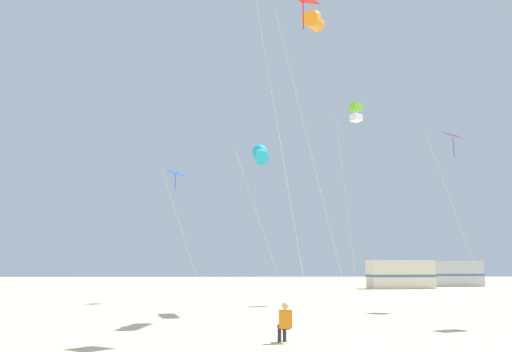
% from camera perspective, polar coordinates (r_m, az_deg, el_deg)
% --- Properties ---
extents(kite_flyer_standing, '(0.41, 0.55, 1.16)m').
position_cam_1_polar(kite_flyer_standing, '(15.01, 3.32, -16.36)').
color(kite_flyer_standing, orange).
rests_on(kite_flyer_standing, ground).
extents(kite_diamond_blue, '(2.77, 2.72, 8.40)m').
position_cam_1_polar(kite_diamond_blue, '(32.46, -9.19, -0.16)').
color(kite_diamond_blue, silver).
rests_on(kite_diamond_blue, ground).
extents(kite_diamond_violet, '(2.28, 2.28, 9.31)m').
position_cam_1_polar(kite_diamond_violet, '(28.51, 21.77, 3.65)').
color(kite_diamond_violet, silver).
rests_on(kite_diamond_violet, ground).
extents(kite_box_lime, '(1.63, 1.76, 12.44)m').
position_cam_1_polar(kite_box_lime, '(32.48, 11.43, 7.13)').
color(kite_box_lime, silver).
rests_on(kite_box_lime, ground).
extents(kite_diamond_scarlet, '(2.29, 2.29, 11.74)m').
position_cam_1_polar(kite_diamond_scarlet, '(18.35, 5.24, 18.33)').
color(kite_diamond_scarlet, silver).
rests_on(kite_diamond_scarlet, ground).
extents(kite_tube_orange, '(2.87, 3.19, 14.20)m').
position_cam_1_polar(kite_tube_orange, '(24.37, 6.67, 17.34)').
color(kite_tube_orange, silver).
rests_on(kite_tube_orange, ground).
extents(kite_tube_cyan, '(2.66, 2.62, 8.48)m').
position_cam_1_polar(kite_tube_cyan, '(25.02, 0.47, 2.54)').
color(kite_tube_cyan, silver).
rests_on(kite_tube_cyan, ground).
extents(rv_van_cream, '(6.58, 2.77, 2.80)m').
position_cam_1_polar(rv_van_cream, '(52.47, 16.30, -10.84)').
color(rv_van_cream, beige).
rests_on(rv_van_cream, ground).
extents(rv_van_silver, '(6.55, 2.68, 2.80)m').
position_cam_1_polar(rv_van_silver, '(60.20, 21.61, -10.42)').
color(rv_van_silver, '#B7BABF').
rests_on(rv_van_silver, ground).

